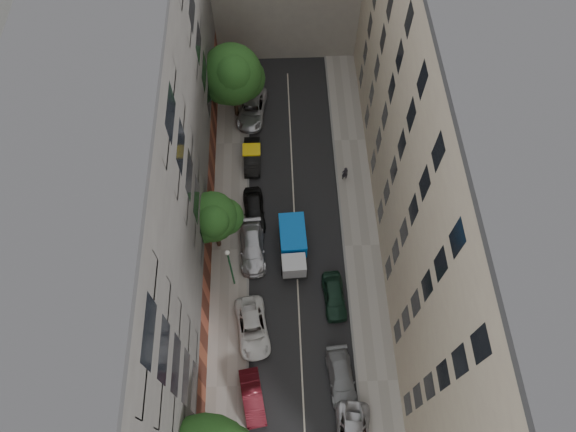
{
  "coord_description": "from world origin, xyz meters",
  "views": [
    {
      "loc": [
        -1.32,
        -18.52,
        38.68
      ],
      "look_at": [
        -0.67,
        -0.26,
        6.0
      ],
      "focal_mm": 32.0,
      "sensor_mm": 36.0,
      "label": 1
    }
  ],
  "objects_px": {
    "car_left_5": "(252,157)",
    "pedestrian": "(345,173)",
    "car_left_2": "(252,328)",
    "car_right_2": "(334,296)",
    "tarp_truck": "(293,245)",
    "car_left_4": "(254,210)",
    "car_left_1": "(253,397)",
    "car_left_3": "(252,248)",
    "lamp_post": "(230,265)",
    "tree_mid": "(213,219)",
    "car_left_6": "(252,109)",
    "tree_far": "(233,77)",
    "car_right_1": "(341,378)"
  },
  "relations": [
    {
      "from": "tarp_truck",
      "to": "lamp_post",
      "type": "bearing_deg",
      "value": -153.25
    },
    {
      "from": "car_left_4",
      "to": "car_left_2",
      "type": "bearing_deg",
      "value": -95.01
    },
    {
      "from": "car_left_2",
      "to": "tree_mid",
      "type": "distance_m",
      "value": 8.77
    },
    {
      "from": "car_right_1",
      "to": "car_left_6",
      "type": "bearing_deg",
      "value": 98.89
    },
    {
      "from": "car_left_1",
      "to": "car_left_3",
      "type": "xyz_separation_m",
      "value": [
        0.0,
        11.73,
        0.06
      ]
    },
    {
      "from": "car_left_6",
      "to": "car_left_3",
      "type": "bearing_deg",
      "value": -81.81
    },
    {
      "from": "tarp_truck",
      "to": "car_left_6",
      "type": "relative_size",
      "value": 0.95
    },
    {
      "from": "pedestrian",
      "to": "tree_mid",
      "type": "bearing_deg",
      "value": 15.92
    },
    {
      "from": "car_right_1",
      "to": "tree_mid",
      "type": "distance_m",
      "value": 15.01
    },
    {
      "from": "car_left_4",
      "to": "car_right_1",
      "type": "distance_m",
      "value": 15.51
    },
    {
      "from": "car_left_4",
      "to": "tree_far",
      "type": "relative_size",
      "value": 0.54
    },
    {
      "from": "tarp_truck",
      "to": "car_left_4",
      "type": "distance_m",
      "value": 4.92
    },
    {
      "from": "car_left_2",
      "to": "pedestrian",
      "type": "relative_size",
      "value": 3.05
    },
    {
      "from": "car_left_5",
      "to": "pedestrian",
      "type": "height_order",
      "value": "pedestrian"
    },
    {
      "from": "car_left_2",
      "to": "car_left_4",
      "type": "distance_m",
      "value": 10.29
    },
    {
      "from": "car_left_5",
      "to": "lamp_post",
      "type": "height_order",
      "value": "lamp_post"
    },
    {
      "from": "car_right_2",
      "to": "lamp_post",
      "type": "height_order",
      "value": "lamp_post"
    },
    {
      "from": "tarp_truck",
      "to": "car_left_4",
      "type": "xyz_separation_m",
      "value": [
        -3.18,
        3.72,
        -0.55
      ]
    },
    {
      "from": "car_left_2",
      "to": "lamp_post",
      "type": "height_order",
      "value": "lamp_post"
    },
    {
      "from": "tree_mid",
      "to": "car_left_5",
      "type": "bearing_deg",
      "value": 72.53
    },
    {
      "from": "car_left_1",
      "to": "car_left_3",
      "type": "bearing_deg",
      "value": 80.66
    },
    {
      "from": "tree_mid",
      "to": "lamp_post",
      "type": "relative_size",
      "value": 1.16
    },
    {
      "from": "car_left_3",
      "to": "tree_mid",
      "type": "relative_size",
      "value": 0.73
    },
    {
      "from": "car_left_3",
      "to": "pedestrian",
      "type": "height_order",
      "value": "pedestrian"
    },
    {
      "from": "car_left_2",
      "to": "car_right_2",
      "type": "bearing_deg",
      "value": 11.57
    },
    {
      "from": "car_left_1",
      "to": "car_left_2",
      "type": "height_order",
      "value": "car_left_2"
    },
    {
      "from": "car_left_4",
      "to": "car_left_5",
      "type": "relative_size",
      "value": 1.05
    },
    {
      "from": "car_right_2",
      "to": "pedestrian",
      "type": "height_order",
      "value": "pedestrian"
    },
    {
      "from": "car_left_1",
      "to": "car_left_2",
      "type": "relative_size",
      "value": 0.82
    },
    {
      "from": "car_left_2",
      "to": "car_right_1",
      "type": "bearing_deg",
      "value": -39.53
    },
    {
      "from": "car_right_1",
      "to": "pedestrian",
      "type": "bearing_deg",
      "value": 78.81
    },
    {
      "from": "lamp_post",
      "to": "car_left_4",
      "type": "bearing_deg",
      "value": 75.81
    },
    {
      "from": "tree_far",
      "to": "lamp_post",
      "type": "bearing_deg",
      "value": -90.25
    },
    {
      "from": "car_right_1",
      "to": "pedestrian",
      "type": "height_order",
      "value": "pedestrian"
    },
    {
      "from": "car_left_4",
      "to": "car_right_1",
      "type": "relative_size",
      "value": 0.98
    },
    {
      "from": "tree_far",
      "to": "pedestrian",
      "type": "bearing_deg",
      "value": -38.51
    },
    {
      "from": "car_left_4",
      "to": "tree_mid",
      "type": "relative_size",
      "value": 0.64
    },
    {
      "from": "car_left_1",
      "to": "car_left_4",
      "type": "xyz_separation_m",
      "value": [
        0.15,
        15.33,
        0.08
      ]
    },
    {
      "from": "car_left_2",
      "to": "car_left_5",
      "type": "relative_size",
      "value": 1.2
    },
    {
      "from": "car_left_2",
      "to": "lamp_post",
      "type": "xyz_separation_m",
      "value": [
        -1.47,
        3.88,
        3.15
      ]
    },
    {
      "from": "car_left_4",
      "to": "car_right_1",
      "type": "height_order",
      "value": "car_left_4"
    },
    {
      "from": "car_left_4",
      "to": "car_left_3",
      "type": "bearing_deg",
      "value": -96.59
    },
    {
      "from": "car_left_1",
      "to": "car_right_1",
      "type": "distance_m",
      "value": 6.5
    },
    {
      "from": "tarp_truck",
      "to": "car_right_2",
      "type": "bearing_deg",
      "value": -56.81
    },
    {
      "from": "car_left_1",
      "to": "car_left_3",
      "type": "distance_m",
      "value": 11.73
    },
    {
      "from": "car_right_2",
      "to": "car_left_1",
      "type": "bearing_deg",
      "value": -134.88
    },
    {
      "from": "car_left_1",
      "to": "tree_mid",
      "type": "distance_m",
      "value": 13.27
    },
    {
      "from": "car_left_6",
      "to": "car_right_1",
      "type": "xyz_separation_m",
      "value": [
        6.4,
        -25.4,
        -0.11
      ]
    },
    {
      "from": "car_left_4",
      "to": "car_left_6",
      "type": "xyz_separation_m",
      "value": [
        -0.15,
        11.2,
        0.01
      ]
    },
    {
      "from": "car_left_4",
      "to": "tree_mid",
      "type": "bearing_deg",
      "value": -137.81
    }
  ]
}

